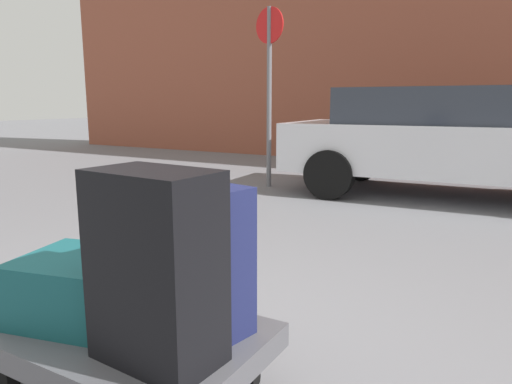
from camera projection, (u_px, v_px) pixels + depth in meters
The scene contains 6 objects.
luggage_cart at pixel (112, 338), 1.96m from camera, with size 1.28×0.72×0.34m.
suitcase_teal_center at pixel (84, 288), 1.96m from camera, with size 0.50×0.43×0.27m, color #144C51.
suitcase_navy_stacked_top at pixel (196, 260), 1.83m from camera, with size 0.39×0.28×0.58m, color #191E47.
suitcase_black_rear_right at pixel (156, 268), 1.61m from camera, with size 0.44×0.27×0.67m, color black.
parked_car at pixel (450, 139), 6.17m from camera, with size 4.41×2.14×1.42m.
no_parking_sign at pixel (269, 79), 6.75m from camera, with size 0.49×0.13×2.55m.
Camera 1 is at (1.42, -1.27, 1.23)m, focal length 33.13 mm.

